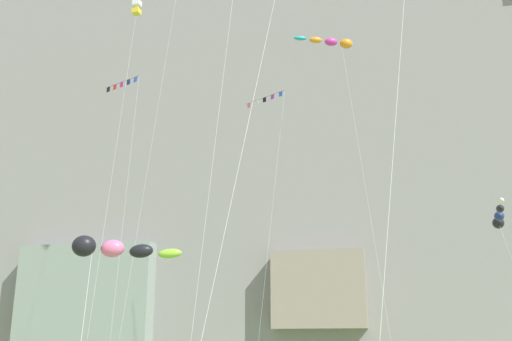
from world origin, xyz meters
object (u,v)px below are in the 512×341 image
Objects in this scene: kite_delta_low_center at (173,25)px; kite_windsock_upper_right at (332,43)px; kite_windsock_mid_center at (110,249)px; kite_windsock_far_right at (499,217)px; kite_banner_high_center at (121,114)px; kite_box_low_right at (136,10)px; kite_banner_high_right at (265,129)px.

kite_delta_low_center is 1.31× the size of kite_windsock_upper_right.
kite_windsock_far_right is (17.03, 20.70, 4.78)m from kite_windsock_mid_center.
kite_delta_low_center is (-6.77, 24.02, 23.22)m from kite_windsock_mid_center.
kite_box_low_right is at bearing 99.63° from kite_banner_high_center.
kite_box_low_right is at bearing 113.03° from kite_windsock_mid_center.
kite_delta_low_center is 10.77m from kite_banner_high_center.
kite_windsock_mid_center is at bearing -74.25° from kite_delta_low_center.
kite_banner_high_center is (-26.08, -0.93, 8.81)m from kite_windsock_far_right.
kite_windsock_upper_right reaches higher than kite_banner_high_center.
kite_box_low_right reaches higher than kite_windsock_upper_right.
kite_windsock_far_right is at bearing 2.04° from kite_banner_high_center.
kite_windsock_mid_center is 28.80m from kite_banner_high_right.
kite_banner_high_right is at bearing 163.97° from kite_windsock_far_right.
kite_box_low_right is 10.62m from kite_banner_high_center.
kite_windsock_mid_center is at bearing -66.97° from kite_box_low_right.
kite_box_low_right is 3.28m from kite_delta_low_center.
kite_banner_high_right is (0.88, 25.35, 13.65)m from kite_windsock_mid_center.
kite_delta_low_center reaches higher than kite_windsock_far_right.
kite_windsock_mid_center is 0.33× the size of kite_banner_high_right.
kite_windsock_far_right is 27.54m from kite_banner_high_center.
kite_banner_high_center is at bearing 114.58° from kite_windsock_mid_center.
kite_box_low_right reaches higher than kite_banner_high_right.
kite_windsock_mid_center is 34.09m from kite_delta_low_center.
kite_windsock_far_right is 19.01m from kite_banner_high_right.
kite_windsock_mid_center is 0.23× the size of kite_delta_low_center.
kite_delta_low_center reaches higher than kite_banner_high_center.
kite_delta_low_center is at bearing 105.75° from kite_windsock_mid_center.
kite_windsock_mid_center is at bearing -91.98° from kite_banner_high_right.
kite_banner_high_right is at bearing 16.46° from kite_box_low_right.
kite_windsock_mid_center is 0.33× the size of kite_banner_high_center.
kite_delta_low_center is at bearing 32.67° from kite_box_low_right.
kite_windsock_upper_right is at bearing -3.46° from kite_box_low_right.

